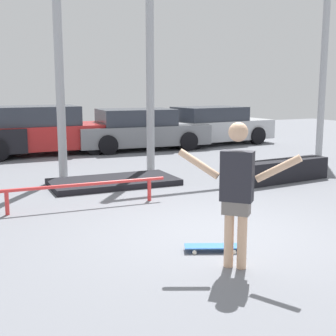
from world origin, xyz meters
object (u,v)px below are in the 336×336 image
Objects in this scene: manual_pad at (114,182)px; parked_car_grey at (140,130)px; grind_box at (284,171)px; skateboard at (213,247)px; grind_rail at (82,188)px; parked_car_silver at (212,126)px; parked_car_red at (41,131)px; skateboarder at (237,187)px.

parked_car_grey is (2.63, 5.10, 0.59)m from manual_pad.
grind_box is 3.83m from manual_pad.
grind_rail is at bearing 132.36° from skateboard.
parked_car_silver is at bearing 45.84° from grind_rail.
parked_car_silver is at bearing 83.75° from skateboard.
grind_box is 4.73m from grind_rail.
manual_pad is at bearing -113.46° from parked_car_grey.
parked_car_red reaches higher than parked_car_grey.
skateboard is 0.34× the size of grind_box.
grind_rail reaches higher than manual_pad.
skateboard is 3.09m from grind_rail.
parked_car_grey reaches higher than manual_pad.
parked_car_silver reaches higher than manual_pad.
skateboarder reaches higher than grind_rail.
parked_car_grey is (3.75, 6.70, 0.30)m from grind_rail.
grind_box is at bearing -58.06° from parked_car_red.
manual_pad is (0.15, 4.53, -0.00)m from skateboard.
parked_car_silver is at bearing -0.98° from parked_car_red.
skateboard is 4.53m from manual_pad.
parked_car_silver reaches higher than grind_box.
skateboard is 4.96m from grind_box.
parked_car_silver is (6.17, -0.08, -0.06)m from parked_car_red.
parked_car_grey is at bearing -5.09° from parked_car_red.
skateboarder is at bearing -88.10° from parked_car_red.
parked_car_red is at bearing 179.02° from parked_car_grey.
grind_rail is 7.68m from parked_car_grey.
grind_rail is (-0.97, 2.92, 0.29)m from skateboard.
parked_car_red is (-0.40, 10.47, -0.26)m from skateboarder.
skateboarder is 0.38× the size of parked_car_red.
skateboard is at bearing -87.71° from parked_car_red.
skateboarder reaches higher than parked_car_red.
manual_pad is 5.77m from parked_car_grey.
skateboarder is at bearing -101.64° from parked_car_grey.
skateboarder is 10.48m from parked_car_red.
parked_car_red is (-0.44, 9.89, 0.66)m from skateboard.
skateboarder is 1.09m from skateboard.
skateboarder is 10.59m from parked_car_grey.
grind_box is (3.80, 3.82, -0.73)m from skateboarder.
parked_car_red is 1.02× the size of parked_car_grey.
skateboarder is 5.43m from grind_box.
parked_car_grey is at bearing 98.66° from grind_box.
parked_car_red is 6.17m from parked_car_silver.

